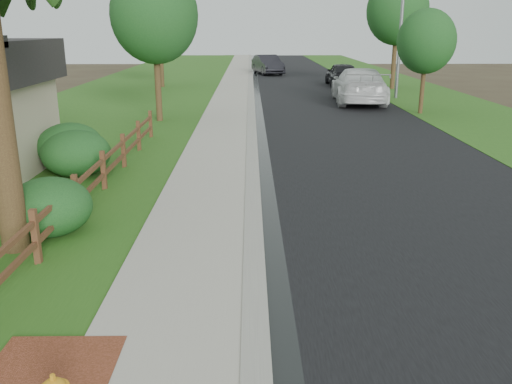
{
  "coord_description": "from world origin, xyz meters",
  "views": [
    {
      "loc": [
        0.33,
        -6.47,
        4.25
      ],
      "look_at": [
        0.45,
        3.74,
        1.13
      ],
      "focal_mm": 38.0,
      "sensor_mm": 36.0,
      "label": 1
    }
  ],
  "objects_px": {
    "dark_car_mid": "(342,74)",
    "streetlight": "(399,8)",
    "white_suv": "(359,85)",
    "ranch_fence": "(91,181)"
  },
  "relations": [
    {
      "from": "dark_car_mid",
      "to": "streetlight",
      "type": "xyz_separation_m",
      "value": [
        1.97,
        -7.41,
        4.43
      ]
    },
    {
      "from": "ranch_fence",
      "to": "dark_car_mid",
      "type": "xyz_separation_m",
      "value": [
        10.8,
        28.13,
        0.26
      ]
    },
    {
      "from": "dark_car_mid",
      "to": "streetlight",
      "type": "distance_m",
      "value": 8.86
    },
    {
      "from": "white_suv",
      "to": "dark_car_mid",
      "type": "relative_size",
      "value": 1.36
    },
    {
      "from": "white_suv",
      "to": "streetlight",
      "type": "height_order",
      "value": "streetlight"
    },
    {
      "from": "dark_car_mid",
      "to": "streetlight",
      "type": "bearing_deg",
      "value": 105.64
    },
    {
      "from": "ranch_fence",
      "to": "white_suv",
      "type": "xyz_separation_m",
      "value": [
        10.22,
        18.64,
        0.4
      ]
    },
    {
      "from": "ranch_fence",
      "to": "streetlight",
      "type": "height_order",
      "value": "streetlight"
    },
    {
      "from": "ranch_fence",
      "to": "white_suv",
      "type": "bearing_deg",
      "value": 61.27
    },
    {
      "from": "white_suv",
      "to": "dark_car_mid",
      "type": "xyz_separation_m",
      "value": [
        0.58,
        9.5,
        -0.14
      ]
    }
  ]
}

